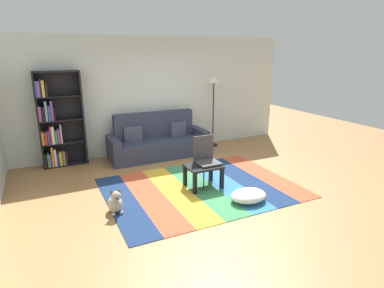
% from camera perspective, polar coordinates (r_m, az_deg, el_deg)
% --- Properties ---
extents(ground_plane, '(14.00, 14.00, 0.00)m').
position_cam_1_polar(ground_plane, '(5.92, 2.77, -7.34)').
color(ground_plane, '#9E7042').
extents(back_wall, '(6.80, 0.10, 2.70)m').
position_cam_1_polar(back_wall, '(7.82, -6.17, 8.69)').
color(back_wall, silver).
rests_on(back_wall, ground_plane).
extents(rug, '(3.31, 2.47, 0.01)m').
position_cam_1_polar(rug, '(5.81, 1.60, -7.76)').
color(rug, navy).
rests_on(rug, ground_plane).
extents(couch, '(2.26, 0.80, 1.00)m').
position_cam_1_polar(couch, '(7.47, -6.08, 0.39)').
color(couch, '#2D3347').
rests_on(couch, ground_plane).
extents(bookshelf, '(0.90, 0.28, 1.98)m').
position_cam_1_polar(bookshelf, '(7.21, -23.03, 3.23)').
color(bookshelf, black).
rests_on(bookshelf, ground_plane).
extents(coffee_table, '(0.61, 0.48, 0.41)m').
position_cam_1_polar(coffee_table, '(5.72, 2.02, -4.60)').
color(coffee_table, black).
rests_on(coffee_table, rug).
extents(pouf, '(0.61, 0.47, 0.19)m').
position_cam_1_polar(pouf, '(5.35, 10.01, -9.02)').
color(pouf, white).
rests_on(pouf, rug).
extents(dog, '(0.22, 0.35, 0.40)m').
position_cam_1_polar(dog, '(5.06, -13.50, -10.11)').
color(dog, '#9E998E').
rests_on(dog, ground_plane).
extents(standing_lamp, '(0.32, 0.32, 1.76)m').
position_cam_1_polar(standing_lamp, '(8.07, 3.87, 9.81)').
color(standing_lamp, black).
rests_on(standing_lamp, ground_plane).
extents(tv_remote, '(0.13, 0.14, 0.02)m').
position_cam_1_polar(tv_remote, '(5.61, 1.42, -3.98)').
color(tv_remote, black).
rests_on(tv_remote, coffee_table).
extents(folding_chair, '(0.40, 0.40, 0.90)m').
position_cam_1_polar(folding_chair, '(5.80, 2.43, -2.19)').
color(folding_chair, '#38383D').
rests_on(folding_chair, ground_plane).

